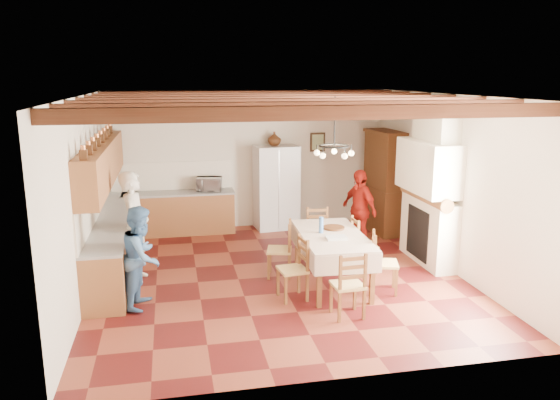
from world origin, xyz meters
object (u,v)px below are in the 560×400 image
(person_woman_blue, at_px, (142,257))
(person_woman_red, at_px, (359,209))
(dining_table, at_px, (332,239))
(hutch, at_px, (384,182))
(chair_right_near, at_px, (385,262))
(chair_end_near, at_px, (348,284))
(microwave, at_px, (209,184))
(chair_end_far, at_px, (319,235))
(person_man, at_px, (135,226))
(chair_left_far, at_px, (279,249))
(chair_left_near, at_px, (293,268))
(refrigerator, at_px, (275,187))
(chair_right_far, at_px, (364,245))

(person_woman_blue, distance_m, person_woman_red, 4.46)
(dining_table, bearing_deg, hutch, 54.30)
(hutch, distance_m, chair_right_near, 3.49)
(person_woman_red, bearing_deg, chair_right_near, -30.18)
(dining_table, height_order, chair_end_near, chair_end_near)
(microwave, bearing_deg, chair_end_far, -43.11)
(chair_right_near, bearing_deg, person_man, 88.02)
(chair_left_far, relative_size, person_man, 0.53)
(microwave, bearing_deg, hutch, -2.32)
(dining_table, bearing_deg, chair_end_far, 84.72)
(dining_table, xyz_separation_m, person_woman_blue, (-2.93, -0.25, -0.01))
(chair_left_near, bearing_deg, chair_left_far, 173.29)
(chair_left_near, relative_size, person_woman_blue, 0.64)
(microwave, bearing_deg, chair_right_near, -49.71)
(refrigerator, relative_size, chair_left_near, 1.90)
(chair_left_far, distance_m, chair_end_far, 1.07)
(chair_end_near, distance_m, person_woman_red, 3.18)
(chair_left_near, xyz_separation_m, chair_left_far, (-0.01, 0.97, 0.00))
(hutch, height_order, chair_end_far, hutch)
(chair_right_near, distance_m, chair_end_near, 1.12)
(refrigerator, bearing_deg, microwave, 177.54)
(person_woman_blue, bearing_deg, person_woman_red, -48.56)
(chair_end_near, bearing_deg, chair_right_far, -119.77)
(person_woman_red, bearing_deg, refrigerator, -165.29)
(hutch, xyz_separation_m, microwave, (-3.65, 0.72, -0.04))
(chair_end_far, xyz_separation_m, person_woman_red, (0.96, 0.56, 0.30))
(hutch, bearing_deg, chair_right_near, -115.30)
(chair_left_near, xyz_separation_m, chair_right_far, (1.46, 0.91, 0.00))
(chair_right_near, bearing_deg, person_woman_red, 7.82)
(dining_table, relative_size, chair_left_far, 2.05)
(chair_end_far, distance_m, person_man, 3.23)
(dining_table, height_order, person_man, person_man)
(chair_right_far, relative_size, person_woman_red, 0.62)
(chair_right_far, bearing_deg, chair_end_near, 154.42)
(chair_end_near, bearing_deg, person_man, -37.35)
(refrigerator, distance_m, chair_end_far, 2.42)
(chair_right_near, bearing_deg, refrigerator, 30.22)
(person_man, distance_m, person_woman_red, 4.24)
(refrigerator, xyz_separation_m, person_woman_blue, (-2.70, -3.78, -0.16))
(dining_table, bearing_deg, chair_left_far, 145.00)
(dining_table, height_order, person_woman_blue, person_woman_blue)
(chair_right_far, bearing_deg, refrigerator, 18.52)
(chair_end_near, bearing_deg, chair_left_far, -72.91)
(chair_right_far, xyz_separation_m, microwave, (-2.40, 2.99, 0.57))
(refrigerator, bearing_deg, person_man, -141.92)
(chair_left_near, height_order, person_woman_red, person_woman_red)
(dining_table, bearing_deg, person_woman_blue, -175.13)
(chair_end_far, xyz_separation_m, person_woman_blue, (-3.04, -1.42, 0.27))
(chair_right_near, height_order, chair_end_near, same)
(person_man, height_order, person_woman_red, person_man)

